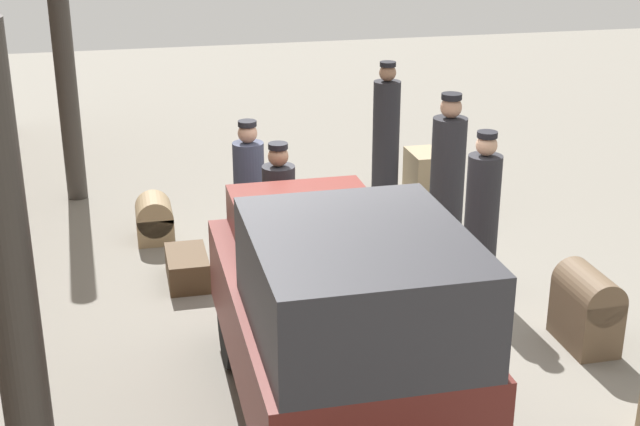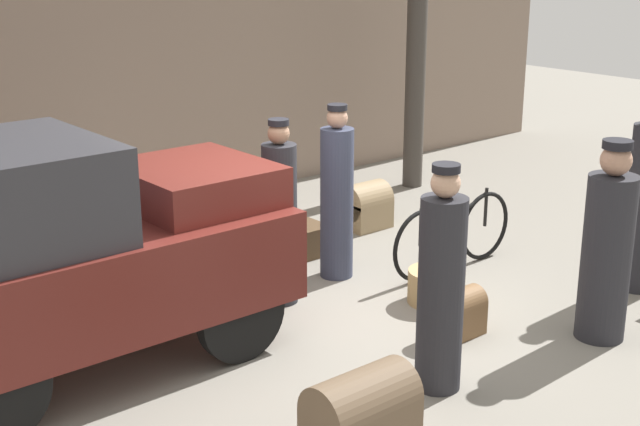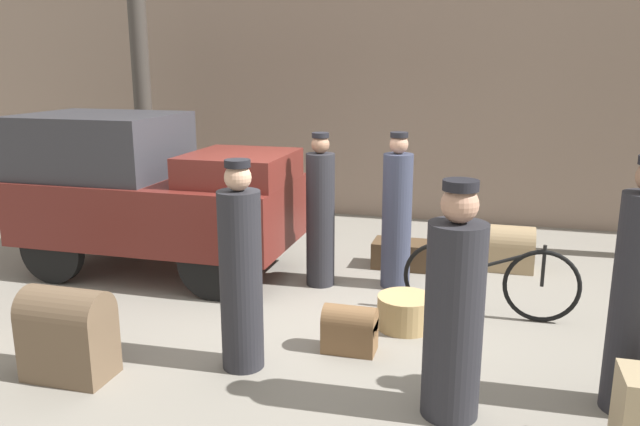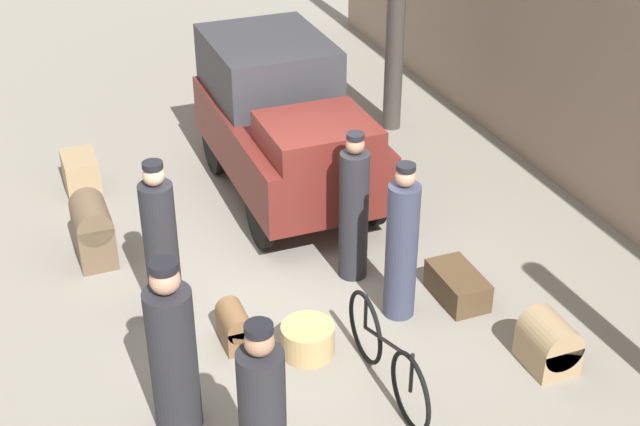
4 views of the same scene
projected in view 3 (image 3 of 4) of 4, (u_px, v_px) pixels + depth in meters
name	position (u px, v px, depth m)	size (l,w,h in m)	color
ground_plane	(297.00, 303.00, 6.60)	(30.00, 30.00, 0.00)	gray
station_building_facade	(372.00, 77.00, 9.89)	(16.00, 0.15, 4.50)	gray
canopy_pillar_left	(143.00, 112.00, 9.59)	(0.27, 0.27, 3.49)	#38332D
truck	(148.00, 188.00, 7.42)	(3.23, 1.58, 1.89)	black
bicycle	(490.00, 281.00, 6.17)	(1.71, 0.04, 0.78)	black
wicker_basket	(405.00, 312.00, 5.96)	(0.53, 0.53, 0.32)	tan
conductor_in_dark_uniform	(241.00, 275.00, 5.05)	(0.35, 0.35, 1.75)	#232328
porter_standing_middle	(454.00, 312.00, 4.35)	(0.41, 0.41, 1.72)	#232328
porter_carrying_trunk	(638.00, 298.00, 4.39)	(0.36, 0.36, 1.88)	#232328
porter_with_bicycle	(397.00, 217.00, 6.93)	(0.33, 0.33, 1.75)	#33384C
porter_lifting_near_truck	(320.00, 216.00, 6.98)	(0.32, 0.32, 1.74)	#232328
suitcase_small_leather	(512.00, 249.00, 7.64)	(0.53, 0.43, 0.55)	#937A56
trunk_barrel_dark	(350.00, 328.00, 5.47)	(0.47, 0.27, 0.42)	brown
trunk_wicker_pale	(67.00, 331.00, 4.98)	(0.68, 0.41, 0.75)	brown
suitcase_tan_flat	(403.00, 254.00, 7.73)	(0.75, 0.43, 0.33)	#4C3823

